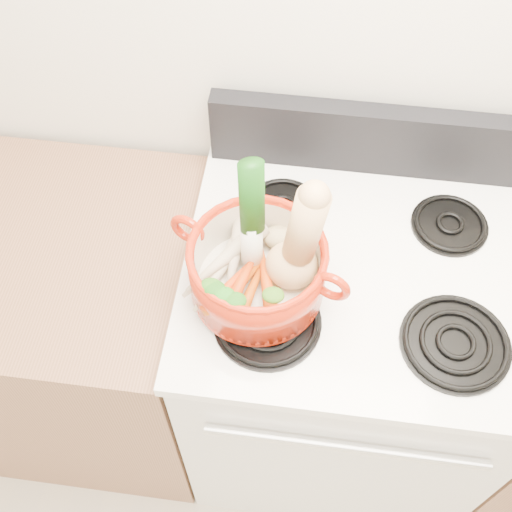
# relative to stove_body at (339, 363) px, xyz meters

# --- Properties ---
(wall_back) EXTENTS (3.50, 0.02, 2.60)m
(wall_back) POSITION_rel_stove_body_xyz_m (0.00, 0.35, 0.84)
(wall_back) COLOR silver
(wall_back) RESTS_ON floor
(stove_body) EXTENTS (0.76, 0.65, 0.92)m
(stove_body) POSITION_rel_stove_body_xyz_m (0.00, 0.00, 0.00)
(stove_body) COLOR silver
(stove_body) RESTS_ON floor
(cooktop) EXTENTS (0.78, 0.67, 0.03)m
(cooktop) POSITION_rel_stove_body_xyz_m (0.00, 0.00, 0.47)
(cooktop) COLOR white
(cooktop) RESTS_ON stove_body
(control_backsplash) EXTENTS (0.76, 0.05, 0.18)m
(control_backsplash) POSITION_rel_stove_body_xyz_m (0.00, 0.30, 0.58)
(control_backsplash) COLOR black
(control_backsplash) RESTS_ON cooktop
(oven_handle) EXTENTS (0.60, 0.02, 0.02)m
(oven_handle) POSITION_rel_stove_body_xyz_m (0.00, -0.34, 0.32)
(oven_handle) COLOR silver
(oven_handle) RESTS_ON stove_body
(burner_front_left) EXTENTS (0.22, 0.22, 0.02)m
(burner_front_left) POSITION_rel_stove_body_xyz_m (-0.19, -0.16, 0.50)
(burner_front_left) COLOR black
(burner_front_left) RESTS_ON cooktop
(burner_front_right) EXTENTS (0.22, 0.22, 0.02)m
(burner_front_right) POSITION_rel_stove_body_xyz_m (0.19, -0.16, 0.50)
(burner_front_right) COLOR black
(burner_front_right) RESTS_ON cooktop
(burner_back_left) EXTENTS (0.17, 0.17, 0.02)m
(burner_back_left) POSITION_rel_stove_body_xyz_m (-0.19, 0.14, 0.50)
(burner_back_left) COLOR black
(burner_back_left) RESTS_ON cooktop
(burner_back_right) EXTENTS (0.17, 0.17, 0.02)m
(burner_back_right) POSITION_rel_stove_body_xyz_m (0.19, 0.14, 0.50)
(burner_back_right) COLOR black
(burner_back_right) RESTS_ON cooktop
(dutch_oven) EXTENTS (0.35, 0.35, 0.14)m
(dutch_oven) POSITION_rel_stove_body_xyz_m (-0.22, -0.09, 0.58)
(dutch_oven) COLOR #A21E0A
(dutch_oven) RESTS_ON burner_front_left
(pot_handle_left) EXTENTS (0.08, 0.04, 0.08)m
(pot_handle_left) POSITION_rel_stove_body_xyz_m (-0.37, -0.04, 0.62)
(pot_handle_left) COLOR #A21E0A
(pot_handle_left) RESTS_ON dutch_oven
(pot_handle_right) EXTENTS (0.08, 0.04, 0.08)m
(pot_handle_right) POSITION_rel_stove_body_xyz_m (-0.07, -0.14, 0.62)
(pot_handle_right) COLOR #A21E0A
(pot_handle_right) RESTS_ON dutch_oven
(squash) EXTENTS (0.15, 0.12, 0.28)m
(squash) POSITION_rel_stove_body_xyz_m (-0.15, -0.07, 0.67)
(squash) COLOR tan
(squash) RESTS_ON dutch_oven
(leek) EXTENTS (0.07, 0.08, 0.32)m
(leek) POSITION_rel_stove_body_xyz_m (-0.24, -0.06, 0.69)
(leek) COLOR silver
(leek) RESTS_ON dutch_oven
(ginger) EXTENTS (0.09, 0.07, 0.04)m
(ginger) POSITION_rel_stove_body_xyz_m (-0.18, 0.01, 0.56)
(ginger) COLOR tan
(ginger) RESTS_ON dutch_oven
(parsnip_0) EXTENTS (0.12, 0.23, 0.06)m
(parsnip_0) POSITION_rel_stove_body_xyz_m (-0.29, -0.08, 0.56)
(parsnip_0) COLOR beige
(parsnip_0) RESTS_ON dutch_oven
(parsnip_1) EXTENTS (0.18, 0.21, 0.07)m
(parsnip_1) POSITION_rel_stove_body_xyz_m (-0.29, -0.07, 0.57)
(parsnip_1) COLOR beige
(parsnip_1) RESTS_ON dutch_oven
(parsnip_2) EXTENTS (0.05, 0.20, 0.06)m
(parsnip_2) POSITION_rel_stove_body_xyz_m (-0.27, -0.05, 0.57)
(parsnip_2) COLOR beige
(parsnip_2) RESTS_ON dutch_oven
(parsnip_3) EXTENTS (0.15, 0.17, 0.06)m
(parsnip_3) POSITION_rel_stove_body_xyz_m (-0.30, -0.08, 0.58)
(parsnip_3) COLOR beige
(parsnip_3) RESTS_ON dutch_oven
(carrot_0) EXTENTS (0.07, 0.17, 0.05)m
(carrot_0) POSITION_rel_stove_body_xyz_m (-0.23, -0.14, 0.56)
(carrot_0) COLOR #B94C09
(carrot_0) RESTS_ON dutch_oven
(carrot_1) EXTENTS (0.12, 0.16, 0.05)m
(carrot_1) POSITION_rel_stove_body_xyz_m (-0.26, -0.13, 0.56)
(carrot_1) COLOR #B95009
(carrot_1) RESTS_ON dutch_oven
(carrot_2) EXTENTS (0.08, 0.18, 0.05)m
(carrot_2) POSITION_rel_stove_body_xyz_m (-0.20, -0.10, 0.56)
(carrot_2) COLOR #D1510A
(carrot_2) RESTS_ON dutch_oven
(carrot_3) EXTENTS (0.10, 0.14, 0.04)m
(carrot_3) POSITION_rel_stove_body_xyz_m (-0.27, -0.14, 0.57)
(carrot_3) COLOR #D53E0A
(carrot_3) RESTS_ON dutch_oven
(carrot_4) EXTENTS (0.07, 0.16, 0.05)m
(carrot_4) POSITION_rel_stove_body_xyz_m (-0.25, -0.12, 0.58)
(carrot_4) COLOR #C13309
(carrot_4) RESTS_ON dutch_oven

